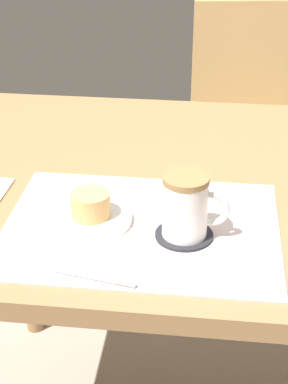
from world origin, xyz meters
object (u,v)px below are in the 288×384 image
(coffee_mug, at_px, (188,206))
(pastry, at_px, (91,205))
(wooden_chair, at_px, (254,136))
(dining_table, at_px, (189,215))
(pastry_plate, at_px, (91,218))

(coffee_mug, bearing_deg, pastry, 170.56)
(wooden_chair, bearing_deg, coffee_mug, 72.39)
(dining_table, xyz_separation_m, pastry, (-0.16, -0.19, 0.12))
(wooden_chair, bearing_deg, pastry, 63.03)
(wooden_chair, bearing_deg, pastry_plate, 63.03)
(wooden_chair, relative_size, pastry, 13.20)
(wooden_chair, distance_m, coffee_mug, 1.08)
(dining_table, xyz_separation_m, pastry_plate, (-0.16, -0.19, 0.10))
(dining_table, bearing_deg, coffee_mug, -88.72)
(wooden_chair, xyz_separation_m, pastry_plate, (-0.33, -0.99, 0.27))
(pastry, distance_m, coffee_mug, 0.17)
(wooden_chair, bearing_deg, dining_table, 69.67)
(dining_table, bearing_deg, pastry_plate, -130.76)
(pastry_plate, distance_m, coffee_mug, 0.18)
(pastry, bearing_deg, dining_table, 49.24)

